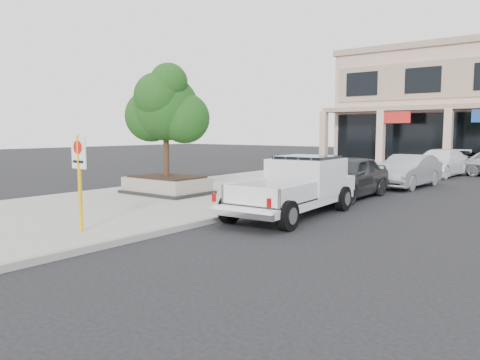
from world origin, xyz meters
name	(u,v)px	position (x,y,z in m)	size (l,w,h in m)	color
ground	(240,235)	(0.00, 0.00, 0.00)	(120.00, 120.00, 0.00)	black
sidewalk	(224,190)	(-5.50, 6.00, 0.07)	(8.00, 52.00, 0.15)	gray
curb	(307,199)	(-1.55, 6.00, 0.07)	(0.20, 52.00, 0.15)	gray
planter	(167,185)	(-6.28, 3.48, 0.48)	(3.20, 2.20, 0.68)	black
planter_tree	(171,108)	(-6.15, 3.63, 3.41)	(2.90, 2.55, 4.00)	#322113
no_parking_sign	(79,170)	(-2.84, -2.55, 1.63)	(0.55, 0.09, 2.30)	#E8B40C
hedge	(281,187)	(-1.80, 4.61, 0.62)	(1.10, 0.99, 0.94)	#164D1A
pickup_truck	(291,187)	(-0.35, 2.96, 0.89)	(2.10, 5.67, 1.78)	silver
curb_car_a	(347,177)	(-0.73, 7.57, 0.81)	(1.92, 4.78, 1.63)	#2B2D2F
curb_car_b	(408,171)	(0.00, 12.40, 0.74)	(1.56, 4.48, 1.48)	#999BA1
curb_car_c	(439,163)	(-0.34, 18.80, 0.76)	(2.12, 5.22, 1.51)	white
curb_car_d	(454,160)	(-0.67, 23.50, 0.68)	(2.27, 4.92, 1.37)	black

